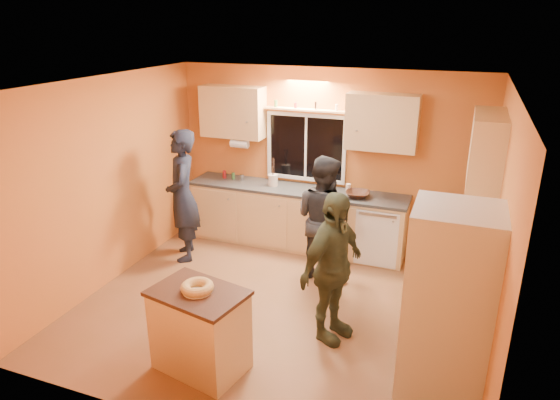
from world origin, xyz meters
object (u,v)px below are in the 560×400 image
at_px(island, 200,330).
at_px(person_right, 332,268).
at_px(person_left, 183,196).
at_px(refrigerator, 448,305).
at_px(person_center, 323,218).

height_order(island, person_right, person_right).
height_order(person_left, person_right, person_left).
relative_size(person_left, person_right, 1.13).
xyz_separation_m(refrigerator, person_left, (-3.58, 1.57, 0.02)).
height_order(refrigerator, person_center, refrigerator).
bearing_deg(person_center, island, 99.65).
bearing_deg(person_center, refrigerator, 157.38).
bearing_deg(person_center, person_left, 28.67).
relative_size(island, person_left, 0.53).
height_order(refrigerator, person_left, person_left).
distance_m(refrigerator, person_left, 3.91).
bearing_deg(person_right, island, 153.03).
height_order(refrigerator, island, refrigerator).
relative_size(island, person_right, 0.60).
bearing_deg(island, person_center, 87.24).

